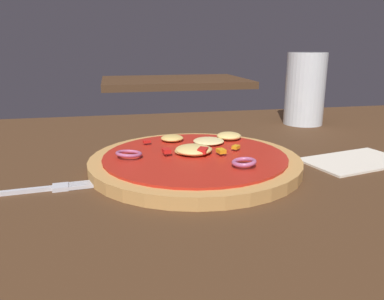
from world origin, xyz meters
The scene contains 6 objects.
dining_table centered at (0.00, 0.00, 0.02)m, with size 1.34×0.84×0.03m.
pizza centered at (0.02, -0.01, 0.04)m, with size 0.29×0.29×0.03m.
fork centered at (-0.19, -0.06, 0.03)m, with size 0.19×0.03×0.01m.
beer_glass centered at (0.31, 0.23, 0.10)m, with size 0.08×0.08×0.15m.
napkin centered at (0.25, -0.04, 0.03)m, with size 0.16×0.12×0.00m.
background_table centered at (0.22, 1.39, 0.02)m, with size 0.70×0.49×0.03m.
Camera 1 is at (-0.09, -0.50, 0.20)m, focal length 35.60 mm.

